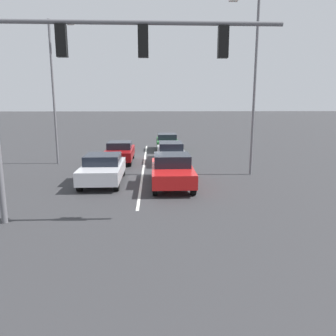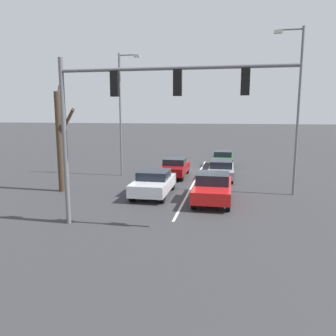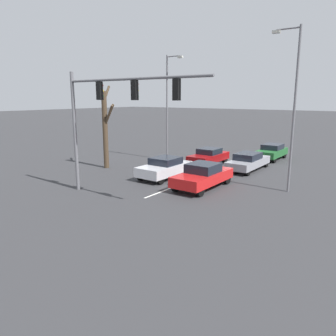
# 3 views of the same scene
# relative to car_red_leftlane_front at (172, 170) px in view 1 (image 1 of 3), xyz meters

# --- Properties ---
(ground_plane) EXTENTS (240.00, 240.00, 0.00)m
(ground_plane) POSITION_rel_car_red_leftlane_front_xyz_m (1.51, -8.55, -0.78)
(ground_plane) COLOR #333335
(lane_stripe_left_divider) EXTENTS (0.12, 18.33, 0.01)m
(lane_stripe_left_divider) POSITION_rel_car_red_leftlane_front_xyz_m (1.51, -5.38, -0.77)
(lane_stripe_left_divider) COLOR silver
(lane_stripe_left_divider) RESTS_ON ground_plane
(car_red_leftlane_front) EXTENTS (1.92, 4.59, 1.53)m
(car_red_leftlane_front) POSITION_rel_car_red_leftlane_front_xyz_m (0.00, 0.00, 0.00)
(car_red_leftlane_front) COLOR red
(car_red_leftlane_front) RESTS_ON ground_plane
(car_silver_midlane_front) EXTENTS (1.92, 4.22, 1.43)m
(car_silver_midlane_front) POSITION_rel_car_red_leftlane_front_xyz_m (3.41, -0.67, -0.04)
(car_silver_midlane_front) COLOR silver
(car_silver_midlane_front) RESTS_ON ground_plane
(car_maroon_midlane_second) EXTENTS (1.76, 4.16, 1.37)m
(car_maroon_midlane_second) POSITION_rel_car_red_leftlane_front_xyz_m (3.14, -6.37, -0.06)
(car_maroon_midlane_second) COLOR maroon
(car_maroon_midlane_second) RESTS_ON ground_plane
(car_gray_leftlane_second) EXTENTS (1.75, 4.77, 1.34)m
(car_gray_leftlane_second) POSITION_rel_car_red_leftlane_front_xyz_m (-0.28, -6.40, -0.08)
(car_gray_leftlane_second) COLOR gray
(car_gray_leftlane_second) RESTS_ON ground_plane
(car_darkgreen_leftlane_third) EXTENTS (1.72, 4.00, 1.38)m
(car_darkgreen_leftlane_third) POSITION_rel_car_red_leftlane_front_xyz_m (-0.26, -11.78, -0.04)
(car_darkgreen_leftlane_third) COLOR #1E5928
(car_darkgreen_leftlane_third) RESTS_ON ground_plane
(traffic_signal_gantry) EXTENTS (9.15, 0.37, 6.88)m
(traffic_signal_gantry) POSITION_rel_car_red_leftlane_front_xyz_m (3.02, 4.76, 4.27)
(traffic_signal_gantry) COLOR slate
(traffic_signal_gantry) RESTS_ON ground_plane
(street_lamp_right_shoulder) EXTENTS (1.62, 0.24, 8.93)m
(street_lamp_right_shoulder) POSITION_rel_car_red_leftlane_front_xyz_m (7.03, -6.08, 4.27)
(street_lamp_right_shoulder) COLOR slate
(street_lamp_right_shoulder) RESTS_ON ground_plane
(street_lamp_left_shoulder) EXTENTS (1.60, 0.24, 9.29)m
(street_lamp_left_shoulder) POSITION_rel_car_red_leftlane_front_xyz_m (-4.39, -2.24, 4.45)
(street_lamp_left_shoulder) COLOR slate
(street_lamp_left_shoulder) RESTS_ON ground_plane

